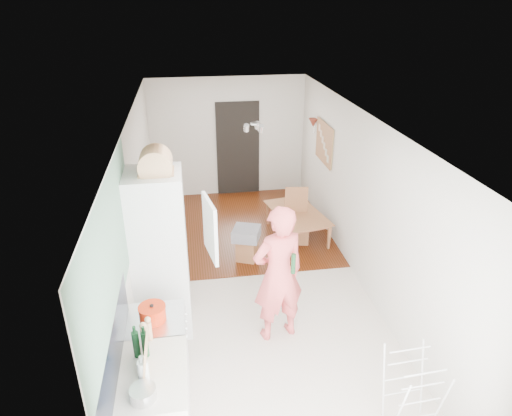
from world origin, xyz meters
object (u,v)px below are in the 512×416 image
object	(u,v)px
dining_table	(298,226)
dining_chair	(297,217)
person	(279,263)
stool	(247,249)
drying_rack	(412,392)

from	to	relation	value
dining_table	dining_chair	xyz separation A→B (m)	(-0.08, -0.17, 0.27)
person	dining_chair	size ratio (longest dim) A/B	2.25
person	stool	size ratio (longest dim) A/B	5.27
dining_table	stool	distance (m)	1.20
dining_chair	drying_rack	world-z (taller)	dining_chair
dining_table	drying_rack	distance (m)	4.05
drying_rack	person	bearing A→B (deg)	121.32
stool	drying_rack	bearing A→B (deg)	-71.07
person	dining_table	xyz separation A→B (m)	(0.89, 2.51, -0.86)
dining_table	drying_rack	size ratio (longest dim) A/B	1.37
dining_table	dining_chair	world-z (taller)	dining_chair
stool	drying_rack	distance (m)	3.59
stool	dining_table	bearing A→B (deg)	32.69
drying_rack	stool	bearing A→B (deg)	106.11
person	stool	distance (m)	2.06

